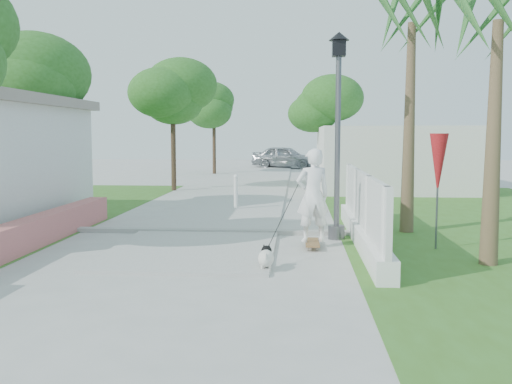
# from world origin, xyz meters

# --- Properties ---
(ground) EXTENTS (90.00, 90.00, 0.00)m
(ground) POSITION_xyz_m (0.00, 0.00, 0.00)
(ground) COLOR #B7B7B2
(ground) RESTS_ON ground
(path_strip) EXTENTS (3.20, 36.00, 0.06)m
(path_strip) POSITION_xyz_m (0.00, 20.00, 0.03)
(path_strip) COLOR #B7B7B2
(path_strip) RESTS_ON ground
(curb) EXTENTS (6.50, 0.25, 0.10)m
(curb) POSITION_xyz_m (0.00, 6.00, 0.05)
(curb) COLOR #999993
(curb) RESTS_ON ground
(grass_right) EXTENTS (8.00, 20.00, 0.01)m
(grass_right) POSITION_xyz_m (7.00, 8.00, 0.01)
(grass_right) COLOR #3C6820
(grass_right) RESTS_ON ground
(pink_wall) EXTENTS (0.45, 8.20, 0.80)m
(pink_wall) POSITION_xyz_m (-3.30, 3.55, 0.31)
(pink_wall) COLOR #C66A65
(pink_wall) RESTS_ON ground
(lattice_fence) EXTENTS (0.35, 7.00, 1.50)m
(lattice_fence) POSITION_xyz_m (3.40, 5.00, 0.54)
(lattice_fence) COLOR white
(lattice_fence) RESTS_ON ground
(building_right) EXTENTS (6.00, 8.00, 2.60)m
(building_right) POSITION_xyz_m (6.00, 18.00, 1.30)
(building_right) COLOR silver
(building_right) RESTS_ON ground
(street_lamp) EXTENTS (0.44, 0.44, 4.44)m
(street_lamp) POSITION_xyz_m (2.90, 5.50, 2.43)
(street_lamp) COLOR #59595E
(street_lamp) RESTS_ON ground
(bollard) EXTENTS (0.14, 0.14, 1.09)m
(bollard) POSITION_xyz_m (0.20, 10.00, 0.58)
(bollard) COLOR white
(bollard) RESTS_ON ground
(patio_umbrella) EXTENTS (0.36, 0.36, 2.30)m
(patio_umbrella) POSITION_xyz_m (4.80, 4.50, 1.69)
(patio_umbrella) COLOR #59595E
(patio_umbrella) RESTS_ON ground
(tree_left_mid) EXTENTS (3.20, 3.20, 4.85)m
(tree_left_mid) POSITION_xyz_m (-5.48, 8.48, 3.50)
(tree_left_mid) COLOR #4C3826
(tree_left_mid) RESTS_ON ground
(tree_path_left) EXTENTS (3.40, 3.40, 5.23)m
(tree_path_left) POSITION_xyz_m (-2.98, 15.98, 3.82)
(tree_path_left) COLOR #4C3826
(tree_path_left) RESTS_ON ground
(tree_path_right) EXTENTS (3.00, 3.00, 4.79)m
(tree_path_right) POSITION_xyz_m (3.22, 19.98, 3.49)
(tree_path_right) COLOR #4C3826
(tree_path_right) RESTS_ON ground
(tree_path_far) EXTENTS (3.20, 3.20, 5.17)m
(tree_path_far) POSITION_xyz_m (-2.78, 25.98, 3.82)
(tree_path_far) COLOR #4C3826
(tree_path_far) RESTS_ON ground
(palm_far) EXTENTS (1.80, 1.80, 5.30)m
(palm_far) POSITION_xyz_m (4.60, 6.50, 4.48)
(palm_far) COLOR brown
(palm_far) RESTS_ON ground
(palm_near) EXTENTS (1.80, 1.80, 4.70)m
(palm_near) POSITION_xyz_m (5.40, 3.20, 3.95)
(palm_near) COLOR brown
(palm_near) RESTS_ON ground
(skateboarder) EXTENTS (1.22, 2.34, 2.00)m
(skateboarder) POSITION_xyz_m (2.00, 3.94, 0.89)
(skateboarder) COLOR olive
(skateboarder) RESTS_ON ground
(dog) EXTENTS (0.28, 0.61, 0.41)m
(dog) POSITION_xyz_m (1.53, 2.51, 0.22)
(dog) COLOR silver
(dog) RESTS_ON ground
(parked_car) EXTENTS (4.76, 2.93, 1.51)m
(parked_car) POSITION_xyz_m (1.20, 31.80, 0.76)
(parked_car) COLOR #96989D
(parked_car) RESTS_ON ground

